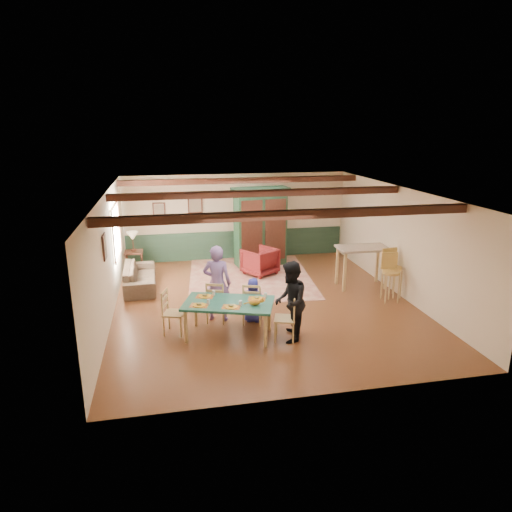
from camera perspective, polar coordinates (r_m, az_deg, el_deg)
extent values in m
plane|color=#582D18|center=(11.11, 0.93, -5.89)|extent=(8.00, 8.00, 0.00)
cube|color=beige|center=(14.51, -2.41, 4.92)|extent=(7.00, 0.02, 2.70)
cube|color=beige|center=(10.53, -18.00, -0.19)|extent=(0.02, 8.00, 2.70)
cube|color=beige|center=(11.90, 17.67, 1.67)|extent=(0.02, 8.00, 2.70)
cube|color=white|center=(10.40, 1.00, 8.03)|extent=(7.00, 8.00, 0.02)
cube|color=#1F3929|center=(14.69, -2.36, 1.46)|extent=(6.95, 0.03, 0.90)
cube|color=black|center=(8.22, 4.43, 5.18)|extent=(6.95, 0.16, 0.16)
cube|color=black|center=(10.80, 0.54, 7.85)|extent=(6.95, 0.16, 0.16)
cube|color=black|center=(13.34, -1.79, 9.42)|extent=(6.95, 0.16, 0.16)
imported|color=#7C5B9C|center=(9.94, -4.89, -3.42)|extent=(0.72, 0.58, 1.70)
imported|color=black|center=(9.02, 4.29, -5.72)|extent=(0.83, 0.94, 1.63)
imported|color=navy|center=(9.94, -0.36, -5.54)|extent=(0.56, 0.45, 0.99)
cube|color=beige|center=(12.95, -0.78, -2.60)|extent=(3.71, 4.28, 0.01)
cube|color=#13301E|center=(13.81, 0.54, 3.67)|extent=(1.75, 0.88, 2.37)
imported|color=#4A0E13|center=(13.08, 0.48, -0.66)|extent=(1.16, 1.17, 0.78)
imported|color=#45382B|center=(12.46, -14.30, -2.49)|extent=(0.84, 2.04, 0.59)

